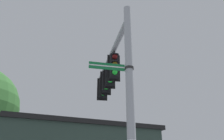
# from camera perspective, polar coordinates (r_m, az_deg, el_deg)

# --- Properties ---
(signal_pole) EXTENTS (0.26, 0.26, 7.14)m
(signal_pole) POSITION_cam_1_polar(r_m,az_deg,el_deg) (7.22, 4.40, -7.97)
(signal_pole) COLOR #ADB2B7
(signal_pole) RESTS_ON ground
(mast_arm) EXTENTS (0.71, 5.56, 0.22)m
(mast_arm) POSITION_cam_1_polar(r_m,az_deg,el_deg) (10.88, -0.27, 3.32)
(mast_arm) COLOR #ADB2B7
(traffic_light_nearest_pole) EXTENTS (0.54, 0.49, 1.31)m
(traffic_light_nearest_pole) POSITION_cam_1_polar(r_m,az_deg,el_deg) (9.92, 0.54, 1.01)
(traffic_light_nearest_pole) COLOR black
(traffic_light_mid_inner) EXTENTS (0.54, 0.49, 1.31)m
(traffic_light_mid_inner) POSITION_cam_1_polar(r_m,az_deg,el_deg) (10.72, -0.54, -1.03)
(traffic_light_mid_inner) COLOR black
(traffic_light_mid_outer) EXTENTS (0.54, 0.49, 1.31)m
(traffic_light_mid_outer) POSITION_cam_1_polar(r_m,az_deg,el_deg) (11.54, -1.46, -2.77)
(traffic_light_mid_outer) COLOR black
(traffic_light_arm_end) EXTENTS (0.54, 0.49, 1.31)m
(traffic_light_arm_end) POSITION_cam_1_polar(r_m,az_deg,el_deg) (12.36, -2.27, -4.29)
(traffic_light_arm_end) COLOR black
(street_name_sign) EXTENTS (1.44, 0.30, 0.22)m
(street_name_sign) POSITION_cam_1_polar(r_m,az_deg,el_deg) (7.54, 1.32, 0.64)
(street_name_sign) COLOR #147238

